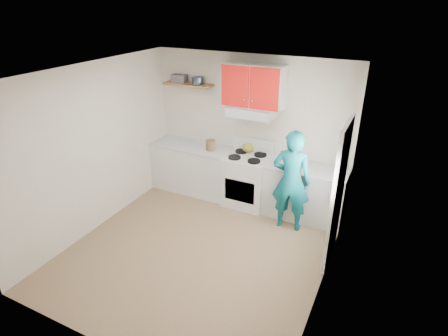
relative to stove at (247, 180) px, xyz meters
The scene contains 21 objects.
floor 1.64m from the stove, 93.63° to the right, with size 3.80×3.80×0.00m, color brown.
ceiling 2.66m from the stove, 93.63° to the right, with size 3.60×3.80×0.04m, color white.
back_wall 0.91m from the stove, 107.10° to the left, with size 3.60×0.04×2.60m, color beige.
front_wall 3.58m from the stove, 91.65° to the right, with size 3.60×0.04×2.60m, color beige.
left_wall 2.61m from the stove, 140.34° to the right, with size 0.04×3.80×2.60m, color beige.
right_wall 2.46m from the stove, 42.81° to the right, with size 0.04×3.80×2.60m, color beige.
door 1.97m from the stove, 27.58° to the right, with size 0.05×0.85×2.05m, color white.
door_glass 2.11m from the stove, 27.97° to the right, with size 0.01×0.55×0.95m, color white.
counter_left 1.14m from the stove, behind, with size 1.52×0.60×0.90m, color silver.
counter_right 1.04m from the stove, ahead, with size 1.32×0.60×0.90m, color silver.
stove is the anchor object (origin of this frame).
range_hood 1.24m from the stove, 90.00° to the left, with size 0.76×0.44×0.15m, color silver.
upper_cabinets 1.67m from the stove, 90.00° to the left, with size 1.02×0.33×0.70m, color red.
shelf 2.01m from the stove, behind, with size 0.90×0.30×0.04m, color brown.
books 2.19m from the stove, behind, with size 0.26×0.19×0.13m, color #463E45.
tin 1.96m from the stove, behind, with size 0.20×0.20×0.12m, color #333D4C.
kettle 0.58m from the stove, 110.06° to the left, with size 0.20×0.20×0.17m, color olive.
crock 0.90m from the stove, behind, with size 0.17×0.17×0.20m, color brown.
cutting_board 1.10m from the stove, ahead, with size 0.29×0.21×0.02m, color olive.
silicone_mat 1.54m from the stove, ahead, with size 0.28×0.23×0.01m, color red.
person 1.05m from the stove, 23.14° to the right, with size 0.61×0.40×1.67m, color #0C656E.
Camera 1 is at (2.30, -3.83, 3.45)m, focal length 29.46 mm.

